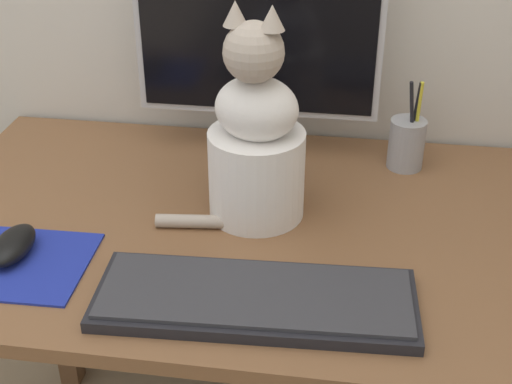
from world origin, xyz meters
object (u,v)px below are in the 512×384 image
(pen_cup, at_px, (407,143))
(computer_mouse_left, at_px, (13,245))
(cat, at_px, (256,142))
(keyboard, at_px, (255,299))
(monitor, at_px, (257,37))

(pen_cup, bearing_deg, computer_mouse_left, -147.40)
(computer_mouse_left, height_order, cat, cat)
(keyboard, height_order, cat, cat)
(keyboard, relative_size, pen_cup, 2.60)
(computer_mouse_left, distance_m, cat, 0.42)
(monitor, distance_m, keyboard, 0.52)
(monitor, bearing_deg, cat, -82.39)
(keyboard, bearing_deg, cat, 95.68)
(computer_mouse_left, distance_m, pen_cup, 0.73)
(monitor, bearing_deg, keyboard, -81.96)
(computer_mouse_left, xyz_separation_m, cat, (0.36, 0.18, 0.11))
(cat, bearing_deg, pen_cup, 52.80)
(monitor, height_order, computer_mouse_left, monitor)
(monitor, xyz_separation_m, pen_cup, (0.29, -0.01, -0.19))
(computer_mouse_left, xyz_separation_m, pen_cup, (0.62, 0.39, 0.03))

